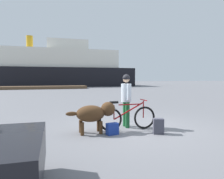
% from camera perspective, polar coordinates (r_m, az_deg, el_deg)
% --- Properties ---
extents(ground_plane, '(160.00, 160.00, 0.00)m').
position_cam_1_polar(ground_plane, '(6.40, 6.68, -10.68)').
color(ground_plane, slate).
extents(bicycle, '(1.75, 0.44, 0.89)m').
position_cam_1_polar(bicycle, '(6.03, 4.39, -7.89)').
color(bicycle, black).
rests_on(bicycle, ground_plane).
extents(person_cyclist, '(0.32, 0.53, 1.66)m').
position_cam_1_polar(person_cyclist, '(6.34, 4.03, -1.72)').
color(person_cyclist, '#19592D').
rests_on(person_cyclist, ground_plane).
extents(dog, '(1.38, 0.54, 0.86)m').
position_cam_1_polar(dog, '(5.70, -4.97, -6.66)').
color(dog, '#472D19').
rests_on(dog, ground_plane).
extents(backpack, '(0.33, 0.28, 0.42)m').
position_cam_1_polar(backpack, '(5.82, 12.94, -10.03)').
color(backpack, '#3F3F4C').
rests_on(backpack, ground_plane).
extents(handbag_pannier, '(0.35, 0.24, 0.32)m').
position_cam_1_polar(handbag_pannier, '(5.60, 0.09, -11.04)').
color(handbag_pannier, navy).
rests_on(handbag_pannier, ground_plane).
extents(dock_pier, '(12.32, 2.32, 0.40)m').
position_cam_1_polar(dock_pier, '(29.74, -19.23, 0.53)').
color(dock_pier, brown).
rests_on(dock_pier, ground_plane).
extents(ferry_boat, '(29.38, 8.64, 8.91)m').
position_cam_1_polar(ferry_boat, '(38.57, -16.62, 5.55)').
color(ferry_boat, black).
rests_on(ferry_boat, ground_plane).
extents(sailboat_moored, '(6.31, 1.77, 8.77)m').
position_cam_1_polar(sailboat_moored, '(40.69, -16.59, 1.73)').
color(sailboat_moored, silver).
rests_on(sailboat_moored, ground_plane).
extents(pine_tree_center, '(2.81, 2.81, 9.84)m').
position_cam_1_polar(pine_tree_center, '(58.24, -13.54, 7.94)').
color(pine_tree_center, '#4C331E').
rests_on(pine_tree_center, ground_plane).
extents(pine_tree_far_right, '(4.06, 4.06, 9.46)m').
position_cam_1_polar(pine_tree_far_right, '(58.68, -5.82, 7.41)').
color(pine_tree_far_right, '#4C331E').
rests_on(pine_tree_far_right, ground_plane).
extents(pine_tree_mid_back, '(4.29, 4.29, 10.96)m').
position_cam_1_polar(pine_tree_mid_back, '(65.84, -12.80, 7.52)').
color(pine_tree_mid_back, '#4C331E').
rests_on(pine_tree_mid_back, ground_plane).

